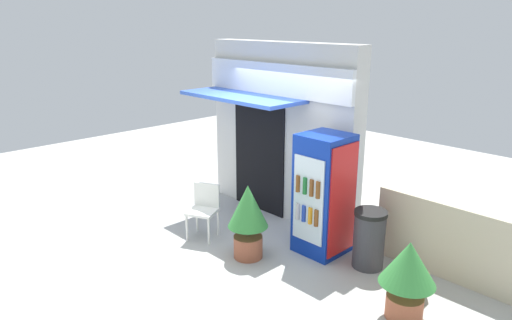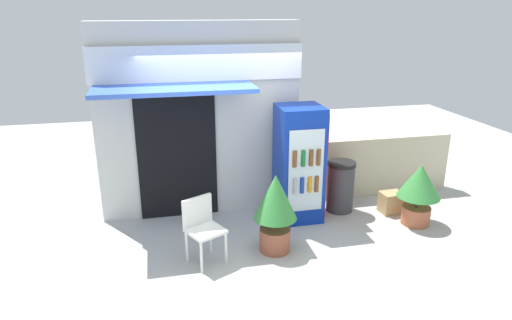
{
  "view_description": "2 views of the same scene",
  "coord_description": "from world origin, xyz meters",
  "px_view_note": "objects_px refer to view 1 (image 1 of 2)",
  "views": [
    {
      "loc": [
        4.9,
        -4.3,
        3.28
      ],
      "look_at": [
        0.23,
        0.2,
        1.34
      ],
      "focal_mm": 32.8,
      "sensor_mm": 36.0,
      "label": 1
    },
    {
      "loc": [
        -0.99,
        -5.39,
        3.15
      ],
      "look_at": [
        0.25,
        0.15,
        1.21
      ],
      "focal_mm": 31.65,
      "sensor_mm": 36.0,
      "label": 2
    }
  ],
  "objects_px": {
    "plastic_chair": "(204,206)",
    "trash_bin": "(369,239)",
    "cardboard_box": "(410,284)",
    "drink_cooler": "(324,195)",
    "potted_plant_curbside": "(408,272)",
    "potted_plant_near_shop": "(248,215)"
  },
  "relations": [
    {
      "from": "plastic_chair",
      "to": "potted_plant_curbside",
      "type": "distance_m",
      "value": 3.29
    },
    {
      "from": "drink_cooler",
      "to": "trash_bin",
      "type": "xyz_separation_m",
      "value": [
        0.73,
        0.09,
        -0.47
      ]
    },
    {
      "from": "plastic_chair",
      "to": "drink_cooler",
      "type": "bearing_deg",
      "value": 30.62
    },
    {
      "from": "trash_bin",
      "to": "drink_cooler",
      "type": "bearing_deg",
      "value": -172.88
    },
    {
      "from": "potted_plant_near_shop",
      "to": "potted_plant_curbside",
      "type": "relative_size",
      "value": 1.15
    },
    {
      "from": "trash_bin",
      "to": "cardboard_box",
      "type": "xyz_separation_m",
      "value": [
        0.78,
        -0.26,
        -0.25
      ]
    },
    {
      "from": "plastic_chair",
      "to": "trash_bin",
      "type": "distance_m",
      "value": 2.54
    },
    {
      "from": "drink_cooler",
      "to": "plastic_chair",
      "type": "relative_size",
      "value": 2.08
    },
    {
      "from": "potted_plant_near_shop",
      "to": "potted_plant_curbside",
      "type": "xyz_separation_m",
      "value": [
        2.3,
        0.3,
        -0.06
      ]
    },
    {
      "from": "potted_plant_near_shop",
      "to": "trash_bin",
      "type": "distance_m",
      "value": 1.7
    },
    {
      "from": "drink_cooler",
      "to": "plastic_chair",
      "type": "xyz_separation_m",
      "value": [
        -1.59,
        -0.94,
        -0.38
      ]
    },
    {
      "from": "potted_plant_near_shop",
      "to": "trash_bin",
      "type": "bearing_deg",
      "value": 36.75
    },
    {
      "from": "plastic_chair",
      "to": "trash_bin",
      "type": "bearing_deg",
      "value": 23.95
    },
    {
      "from": "drink_cooler",
      "to": "potted_plant_near_shop",
      "type": "height_order",
      "value": "drink_cooler"
    },
    {
      "from": "drink_cooler",
      "to": "potted_plant_curbside",
      "type": "relative_size",
      "value": 1.86
    },
    {
      "from": "potted_plant_near_shop",
      "to": "drink_cooler",
      "type": "bearing_deg",
      "value": 56.13
    },
    {
      "from": "plastic_chair",
      "to": "potted_plant_near_shop",
      "type": "distance_m",
      "value": 0.99
    },
    {
      "from": "potted_plant_near_shop",
      "to": "potted_plant_curbside",
      "type": "distance_m",
      "value": 2.32
    },
    {
      "from": "drink_cooler",
      "to": "cardboard_box",
      "type": "xyz_separation_m",
      "value": [
        1.51,
        -0.16,
        -0.72
      ]
    },
    {
      "from": "drink_cooler",
      "to": "plastic_chair",
      "type": "height_order",
      "value": "drink_cooler"
    },
    {
      "from": "trash_bin",
      "to": "plastic_chair",
      "type": "bearing_deg",
      "value": -156.05
    },
    {
      "from": "potted_plant_curbside",
      "to": "cardboard_box",
      "type": "height_order",
      "value": "potted_plant_curbside"
    }
  ]
}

